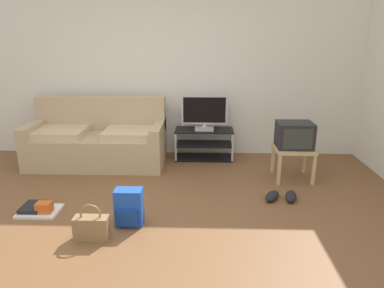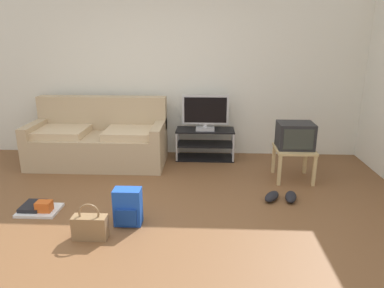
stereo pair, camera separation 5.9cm
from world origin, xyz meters
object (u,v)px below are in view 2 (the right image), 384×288
(side_table, at_px, (294,153))
(crt_tv, at_px, (295,135))
(tv_stand, at_px, (205,144))
(sneakers_pair, at_px, (281,197))
(floor_tray, at_px, (39,208))
(backpack, at_px, (128,207))
(handbag, at_px, (90,226))
(couch, at_px, (99,140))
(flat_tv, at_px, (205,113))

(side_table, distance_m, crt_tv, 0.24)
(tv_stand, relative_size, sneakers_pair, 2.00)
(crt_tv, height_order, floor_tray, crt_tv)
(side_table, height_order, backpack, side_table)
(tv_stand, bearing_deg, handbag, -114.17)
(crt_tv, relative_size, sneakers_pair, 1.03)
(couch, xyz_separation_m, handbag, (0.52, -2.08, -0.22))
(handbag, bearing_deg, flat_tv, 65.62)
(sneakers_pair, bearing_deg, tv_stand, 122.09)
(tv_stand, bearing_deg, couch, -170.27)
(flat_tv, xyz_separation_m, sneakers_pair, (0.91, -1.42, -0.68))
(floor_tray, bearing_deg, couch, 82.24)
(sneakers_pair, bearing_deg, couch, 154.64)
(side_table, bearing_deg, tv_stand, 146.21)
(handbag, relative_size, sneakers_pair, 0.81)
(tv_stand, relative_size, crt_tv, 1.95)
(couch, xyz_separation_m, side_table, (2.75, -0.52, 0.01))
(flat_tv, bearing_deg, handbag, -114.38)
(side_table, xyz_separation_m, backpack, (-1.93, -1.27, -0.18))
(crt_tv, bearing_deg, handbag, -144.70)
(sneakers_pair, bearing_deg, flat_tv, 122.49)
(couch, bearing_deg, handbag, -75.95)
(couch, height_order, side_table, couch)
(crt_tv, xyz_separation_m, sneakers_pair, (-0.27, -0.67, -0.55))
(side_table, bearing_deg, backpack, -146.53)
(flat_tv, height_order, side_table, flat_tv)
(crt_tv, distance_m, floor_tray, 3.20)
(couch, relative_size, sneakers_pair, 4.41)
(tv_stand, xyz_separation_m, handbag, (-1.05, -2.35, -0.11))
(couch, distance_m, flat_tv, 1.64)
(tv_stand, distance_m, crt_tv, 1.45)
(crt_tv, relative_size, backpack, 1.19)
(floor_tray, bearing_deg, side_table, 19.77)
(couch, height_order, floor_tray, couch)
(tv_stand, height_order, handbag, tv_stand)
(flat_tv, height_order, sneakers_pair, flat_tv)
(couch, bearing_deg, flat_tv, 8.94)
(crt_tv, bearing_deg, floor_tray, -159.95)
(couch, relative_size, floor_tray, 4.58)
(handbag, bearing_deg, floor_tray, 145.99)
(crt_tv, distance_m, sneakers_pair, 0.91)
(side_table, relative_size, floor_tray, 1.16)
(couch, distance_m, side_table, 2.79)
(couch, xyz_separation_m, flat_tv, (1.57, 0.25, 0.38))
(flat_tv, height_order, backpack, flat_tv)
(backpack, bearing_deg, sneakers_pair, -7.80)
(handbag, bearing_deg, tv_stand, 65.83)
(tv_stand, height_order, sneakers_pair, tv_stand)
(crt_tv, bearing_deg, tv_stand, 146.76)
(handbag, bearing_deg, couch, 104.05)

